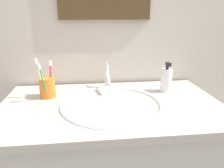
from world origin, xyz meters
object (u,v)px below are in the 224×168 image
toothbrush_green (43,79)px  toothbrush_white (40,75)px  toothbrush_red (51,75)px  toothbrush_cup (47,88)px  faucet (108,77)px  soap_dispenser (166,80)px

toothbrush_green → toothbrush_white: toothbrush_white is taller
toothbrush_red → toothbrush_cup: bearing=-125.9°
toothbrush_green → toothbrush_white: 0.05m
faucet → toothbrush_green: toothbrush_green is taller
toothbrush_cup → toothbrush_white: size_ratio=0.51×
toothbrush_white → toothbrush_cup: bearing=5.6°
faucet → toothbrush_cup: (-0.31, -0.09, -0.02)m
toothbrush_cup → soap_dispenser: size_ratio=0.62×
faucet → toothbrush_red: size_ratio=0.99×
toothbrush_green → toothbrush_white: size_ratio=0.94×
toothbrush_green → faucet: bearing=23.8°
toothbrush_red → toothbrush_green: bearing=-108.5°
faucet → toothbrush_cup: faucet is taller
toothbrush_white → soap_dispenser: 0.64m
faucet → toothbrush_white: size_ratio=0.89×
toothbrush_cup → toothbrush_red: toothbrush_red is taller
toothbrush_cup → faucet: bearing=16.1°
faucet → toothbrush_white: 0.36m
toothbrush_cup → toothbrush_red: 0.06m
faucet → toothbrush_green: 0.35m
faucet → soap_dispenser: (0.30, -0.08, -0.00)m
toothbrush_green → toothbrush_red: size_ratio=1.04×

